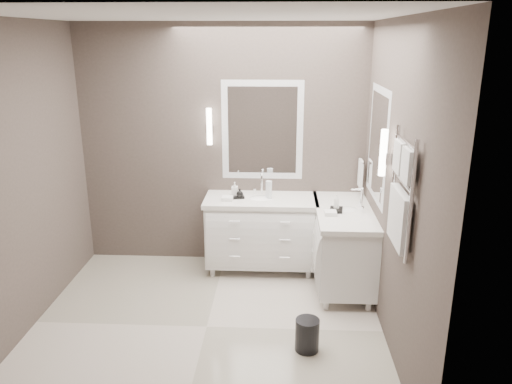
{
  "coord_description": "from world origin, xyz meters",
  "views": [
    {
      "loc": [
        0.65,
        -3.97,
        2.55
      ],
      "look_at": [
        0.42,
        0.7,
        1.08
      ],
      "focal_mm": 35.0,
      "sensor_mm": 36.0,
      "label": 1
    }
  ],
  "objects_px": {
    "vanity_back": "(261,229)",
    "waste_bin": "(307,335)",
    "towel_ladder": "(401,199)",
    "vanity_right": "(343,242)"
  },
  "relations": [
    {
      "from": "towel_ladder",
      "to": "waste_bin",
      "type": "distance_m",
      "value": 1.41
    },
    {
      "from": "vanity_back",
      "to": "vanity_right",
      "type": "xyz_separation_m",
      "value": [
        0.88,
        -0.33,
        0.0
      ]
    },
    {
      "from": "vanity_right",
      "to": "vanity_back",
      "type": "bearing_deg",
      "value": 159.62
    },
    {
      "from": "waste_bin",
      "to": "vanity_right",
      "type": "bearing_deg",
      "value": 70.55
    },
    {
      "from": "vanity_right",
      "to": "towel_ladder",
      "type": "height_order",
      "value": "towel_ladder"
    },
    {
      "from": "vanity_right",
      "to": "towel_ladder",
      "type": "relative_size",
      "value": 1.38
    },
    {
      "from": "waste_bin",
      "to": "towel_ladder",
      "type": "bearing_deg",
      "value": -8.42
    },
    {
      "from": "vanity_back",
      "to": "waste_bin",
      "type": "distance_m",
      "value": 1.63
    },
    {
      "from": "vanity_back",
      "to": "vanity_right",
      "type": "bearing_deg",
      "value": -20.38
    },
    {
      "from": "vanity_back",
      "to": "towel_ladder",
      "type": "distance_m",
      "value": 2.16
    }
  ]
}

